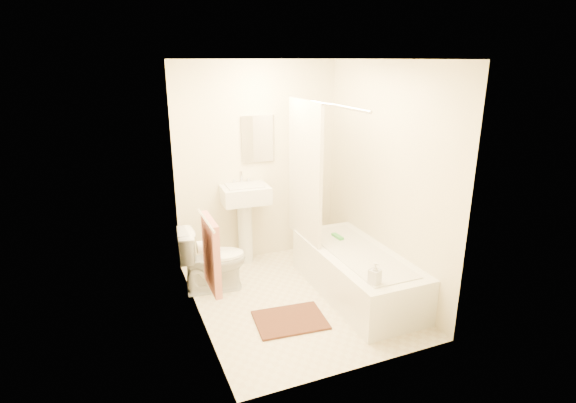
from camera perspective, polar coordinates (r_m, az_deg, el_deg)
name	(u,v)px	position (r m, az deg, el deg)	size (l,w,h in m)	color
floor	(297,299)	(4.82, 1.16, -12.26)	(2.40, 2.40, 0.00)	beige
ceiling	(299,59)	(4.17, 1.37, 17.62)	(2.40, 2.40, 0.00)	white
wall_back	(258,163)	(5.43, -3.84, 4.85)	(2.00, 0.02, 2.40)	beige
wall_left	(195,201)	(4.06, -11.78, 0.04)	(0.02, 2.40, 2.40)	beige
wall_right	(385,179)	(4.82, 12.24, 2.81)	(0.02, 2.40, 2.40)	beige
mirror	(258,139)	(5.35, -3.83, 7.94)	(0.40, 0.03, 0.55)	white
curtain_rod	(323,103)	(4.41, 4.46, 12.38)	(0.03, 0.03, 1.70)	silver
shower_curtain	(305,173)	(4.90, 2.14, 3.69)	(0.04, 0.80, 1.55)	silver
towel_bar	(206,220)	(3.87, -10.39, -2.34)	(0.02, 0.02, 0.60)	silver
towel	(211,254)	(3.99, -9.72, -6.60)	(0.06, 0.45, 0.66)	#CC7266
toilet_paper	(203,247)	(4.36, -10.77, -5.67)	(0.12, 0.12, 0.11)	white
toilet	(213,260)	(4.91, -9.52, -7.29)	(0.40, 0.71, 0.70)	silver
sink	(245,221)	(5.42, -5.45, -2.52)	(0.55, 0.44, 1.07)	silver
bathtub	(356,273)	(4.87, 8.65, -8.94)	(0.74, 1.68, 0.47)	white
bath_mat	(290,320)	(4.46, 0.27, -14.81)	(0.66, 0.50, 0.02)	#4B2A1D
soap_bottle	(375,273)	(4.13, 10.98, -8.97)	(0.09, 0.09, 0.20)	white
scrub_brush	(338,237)	(5.09, 6.31, -4.48)	(0.05, 0.18, 0.04)	green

